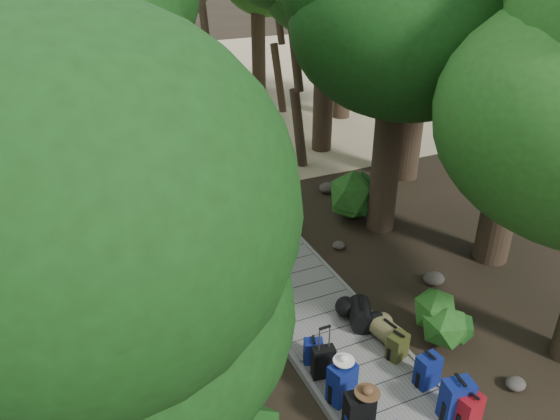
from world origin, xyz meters
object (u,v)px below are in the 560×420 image
backpack_right_a (469,410)px  lone_suitcase_on_sand (202,150)px  backpack_right_b (457,398)px  sun_lounger (268,125)px  backpack_right_d (398,345)px  duffel_right_khaki (389,333)px  backpack_right_c (428,369)px  backpack_left_b (359,411)px  suitcase_on_boardwalk (323,362)px  backpack_left_c (342,381)px  backpack_left_d (313,350)px  duffel_right_black (361,314)px  kayak (84,147)px

backpack_right_a → lone_suitcase_on_sand: size_ratio=0.99×
backpack_right_b → sun_lounger: bearing=87.1°
backpack_right_b → backpack_right_d: backpack_right_b is taller
duffel_right_khaki → backpack_right_c: bearing=-101.7°
backpack_left_b → suitcase_on_boardwalk: 1.21m
backpack_left_b → lone_suitcase_on_sand: backpack_left_b is taller
backpack_left_c → backpack_right_d: 1.44m
backpack_left_c → suitcase_on_boardwalk: bearing=76.5°
backpack_right_a → backpack_right_d: backpack_right_a is taller
backpack_left_d → duffel_right_black: size_ratio=0.72×
duffel_right_black → lone_suitcase_on_sand: bearing=116.5°
backpack_right_b → suitcase_on_boardwalk: backpack_right_b is taller
backpack_right_c → duffel_right_khaki: 1.11m
backpack_left_d → backpack_right_d: size_ratio=0.92×
duffel_right_black → sun_lounger: bearing=100.8°
suitcase_on_boardwalk → backpack_right_d: bearing=5.0°
backpack_right_a → backpack_right_c: 0.94m
backpack_left_d → backpack_right_a: size_ratio=0.75×
duffel_right_khaki → duffel_right_black: (-0.19, 0.66, 0.01)m
duffel_right_black → suitcase_on_boardwalk: 1.57m
backpack_left_c → backpack_right_c: bearing=-26.9°
backpack_left_b → sun_lounger: (4.07, 12.91, -0.19)m
backpack_left_b → backpack_left_d: backpack_left_b is taller
backpack_right_a → backpack_right_d: bearing=82.5°
backpack_right_a → kayak: (-3.87, 14.32, -0.26)m
backpack_left_c → suitcase_on_boardwalk: backpack_left_c is taller
kayak → duffel_right_khaki: bearing=-76.4°
sun_lounger → backpack_right_b: bearing=-114.6°
backpack_right_c → duffel_right_black: size_ratio=0.93×
backpack_left_d → backpack_right_a: bearing=-35.1°
duffel_right_khaki → backpack_right_d: bearing=-114.6°
backpack_right_d → duffel_right_khaki: backpack_right_d is taller
backpack_left_d → duffel_right_black: (1.28, 0.53, -0.03)m
duffel_right_black → sun_lounger: 11.16m
lone_suitcase_on_sand → backpack_right_c: bearing=-98.5°
backpack_right_a → sun_lounger: backpack_right_a is taller
backpack_left_c → lone_suitcase_on_sand: (1.00, 10.75, -0.16)m
backpack_left_c → lone_suitcase_on_sand: backpack_left_c is taller
backpack_left_b → sun_lounger: backpack_left_b is taller
backpack_left_c → sun_lounger: size_ratio=0.43×
backpack_right_d → duffel_right_khaki: (0.09, 0.38, -0.07)m
backpack_right_c → kayak: 13.92m
duffel_right_black → suitcase_on_boardwalk: (-1.29, -0.89, 0.08)m
backpack_right_a → backpack_right_b: bearing=98.8°
backpack_left_d → sun_lounger: 12.03m
backpack_left_c → suitcase_on_boardwalk: size_ratio=1.34×
backpack_left_d → backpack_right_c: 1.91m
backpack_left_d → backpack_right_d: 1.47m
backpack_left_d → duffel_right_khaki: bearing=15.7°
kayak → backpack_right_a: bearing=-78.8°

